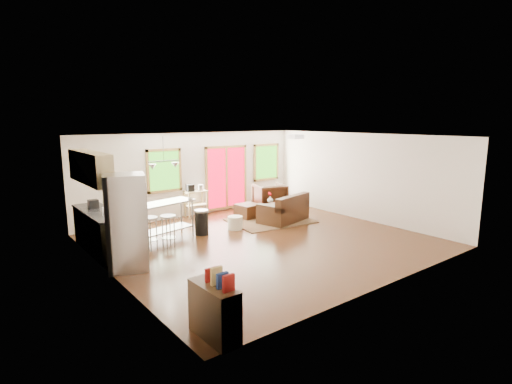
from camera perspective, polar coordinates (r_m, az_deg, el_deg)
floor at (r=10.07m, az=1.05°, el=-7.03°), size 7.50×7.00×0.02m
ceiling at (r=9.62m, az=1.10°, el=8.03°), size 7.50×7.00×0.02m
back_wall at (r=12.66m, az=-8.92°, el=2.51°), size 7.50×0.02×2.60m
left_wall at (r=8.01m, az=-20.43°, el=-2.54°), size 0.02×7.00×2.60m
right_wall at (r=12.44m, az=14.73°, el=2.15°), size 0.02×7.00×2.60m
front_wall at (r=7.42m, az=18.32°, el=-3.42°), size 7.50×0.02×2.60m
window_left at (r=12.15m, az=-12.97°, el=2.99°), size 1.10×0.05×1.30m
french_doors at (r=13.26m, az=-4.24°, el=2.08°), size 1.60×0.05×2.10m
window_right at (r=14.21m, az=1.48°, el=4.28°), size 1.10×0.05×1.30m
rug at (r=11.95m, az=2.06°, el=-4.13°), size 2.50×2.04×0.02m
loveseat at (r=11.86m, az=4.10°, el=-2.71°), size 1.71×1.23×0.82m
coffee_table at (r=12.48m, az=1.72°, el=-2.12°), size 0.92×0.60×0.35m
armchair at (r=13.32m, az=1.95°, el=-0.53°), size 1.16×1.12×0.98m
ottoman at (r=12.32m, az=-1.15°, el=-2.72°), size 0.69×0.69×0.43m
pouf at (r=11.08m, az=-3.00°, el=-4.41°), size 0.43×0.43×0.36m
vase at (r=12.64m, az=2.04°, el=-0.97°), size 0.20×0.21×0.33m
book at (r=12.49m, az=3.93°, el=-0.94°), size 0.24×0.10×0.32m
cabinets at (r=9.77m, az=-21.76°, el=-2.65°), size 0.64×2.24×2.30m
refrigerator at (r=8.41m, az=-17.99°, el=-4.11°), size 0.98×0.96×1.94m
island at (r=10.30m, az=-12.84°, el=-3.04°), size 1.61×0.90×0.96m
cup at (r=10.25m, az=-9.35°, el=-0.97°), size 0.14×0.12×0.12m
bar_stool_a at (r=9.56m, az=-14.90°, el=-4.66°), size 0.48×0.48×0.78m
bar_stool_b at (r=9.63m, az=-12.44°, el=-4.44°), size 0.39×0.39×0.78m
trash_can at (r=10.61m, az=-7.78°, el=-4.29°), size 0.40×0.40×0.67m
kitchen_cart at (r=12.48m, az=-8.70°, el=-0.35°), size 0.72×0.50×1.04m
bookshelf at (r=5.76m, az=-5.96°, el=-16.49°), size 0.35×0.87×1.02m
ceiling_flush at (r=11.13m, az=5.64°, el=7.88°), size 0.35×0.35×0.12m
pendant_light at (r=9.96m, az=-13.01°, el=3.73°), size 0.80×0.18×0.79m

